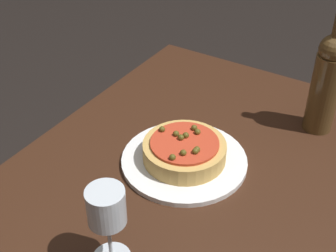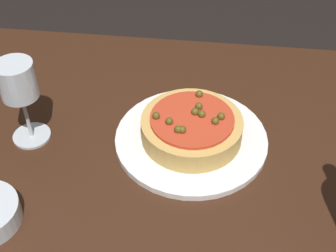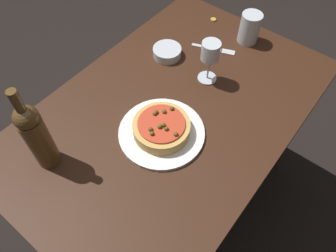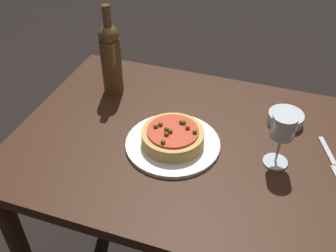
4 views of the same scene
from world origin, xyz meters
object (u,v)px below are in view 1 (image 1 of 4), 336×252
at_px(dinner_plate, 184,160).
at_px(pizza, 184,150).
at_px(wine_glass, 107,211).
at_px(wine_bottle, 327,81).
at_px(dining_table, 175,234).

height_order(dinner_plate, pizza, pizza).
relative_size(dinner_plate, wine_glass, 1.70).
height_order(dinner_plate, wine_glass, wine_glass).
distance_m(pizza, wine_glass, 0.31).
bearing_deg(wine_bottle, dinner_plate, 144.01).
height_order(wine_glass, wine_bottle, wine_bottle).
bearing_deg(wine_glass, dining_table, -3.90).
bearing_deg(dinner_plate, wine_bottle, -35.99).
xyz_separation_m(dining_table, dinner_plate, (0.10, 0.04, 0.12)).
height_order(dining_table, wine_bottle, wine_bottle).
xyz_separation_m(dinner_plate, wine_bottle, (0.29, -0.21, 0.13)).
distance_m(dinner_plate, wine_bottle, 0.38).
bearing_deg(wine_bottle, dining_table, 156.20).
relative_size(pizza, wine_glass, 1.11).
bearing_deg(dining_table, pizza, 20.58).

